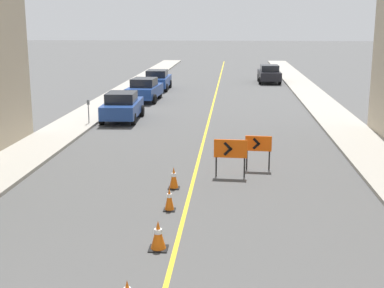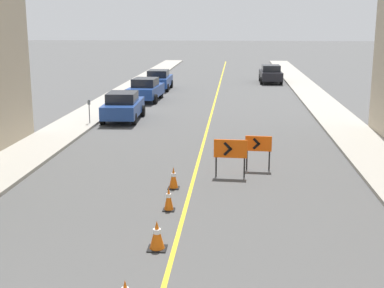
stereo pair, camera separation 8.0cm
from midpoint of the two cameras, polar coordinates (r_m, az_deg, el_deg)
lane_stripe at (r=37.36m, az=2.31°, el=4.70°), size 0.12×72.69×0.01m
sidewalk_left at (r=38.27m, az=-8.35°, el=4.87°), size 2.35×72.69×0.14m
sidewalk_right at (r=37.76m, az=13.12°, el=4.56°), size 2.35×72.69×0.14m
traffic_cone_fourth at (r=13.09m, az=-3.81°, el=-9.68°), size 0.46×0.46×0.73m
traffic_cone_fifth at (r=15.63m, az=-2.58°, el=-5.86°), size 0.34×0.34×0.71m
traffic_cone_farthest at (r=17.61m, az=-2.09°, el=-3.62°), size 0.37×0.37×0.74m
arrow_barricade_primary at (r=18.81m, az=4.00°, el=-0.67°), size 1.18×0.12×1.34m
arrow_barricade_secondary at (r=19.80m, az=6.97°, el=-0.16°), size 0.97×0.12×1.28m
parked_car_curb_near at (r=29.83m, az=-7.52°, el=4.03°), size 1.96×4.37×1.59m
parked_car_curb_mid at (r=36.99m, az=-5.14°, el=5.81°), size 2.04×4.39×1.59m
parked_car_curb_far at (r=43.03m, az=-3.77°, el=6.85°), size 1.93×4.31×1.59m
parked_car_opposite_side at (r=48.39m, az=8.19°, el=7.43°), size 1.95×4.34×1.59m
parking_meter_near_curb at (r=28.56m, az=-11.08°, el=3.96°), size 0.12×0.11×1.26m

